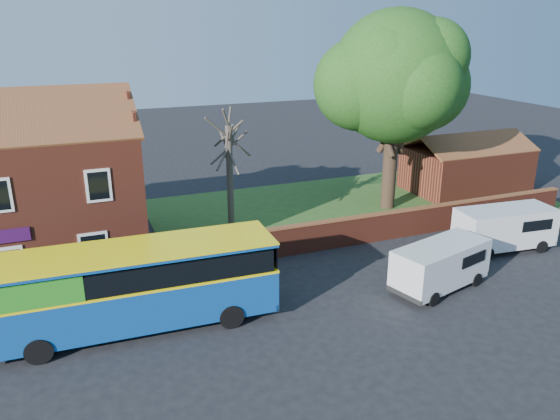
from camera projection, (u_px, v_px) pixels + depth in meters
name	position (u px, v px, depth m)	size (l,w,h in m)	color
ground	(214.00, 351.00, 20.00)	(120.00, 120.00, 0.00)	black
pavement	(13.00, 312.00, 22.56)	(18.00, 3.50, 0.12)	gray
kerb	(10.00, 333.00, 21.03)	(18.00, 0.15, 0.14)	slate
grass_strip	(353.00, 204.00, 35.95)	(26.00, 12.00, 0.04)	#426B28
shop_building	(8.00, 196.00, 26.49)	(12.30, 8.13, 10.50)	maroon
boundary_wall	(406.00, 222.00, 30.43)	(22.00, 0.38, 1.60)	maroon
outbuilding	(466.00, 168.00, 38.59)	(8.20, 5.06, 4.17)	maroon
bus	(124.00, 285.00, 20.85)	(11.05, 3.14, 3.34)	#0D4697
van_near	(441.00, 264.00, 24.37)	(5.11, 3.10, 2.10)	silver
van_far	(505.00, 227.00, 28.53)	(5.29, 2.50, 2.25)	silver
large_tree	(395.00, 81.00, 32.95)	(10.05, 7.95, 12.26)	black
bare_tree	(230.00, 175.00, 29.78)	(2.55, 3.03, 6.79)	#4C4238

